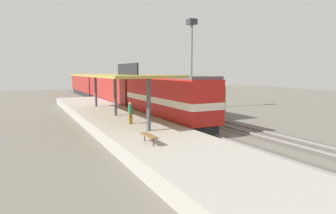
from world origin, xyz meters
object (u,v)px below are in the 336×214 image
at_px(passenger_carriage_rear, 86,84).
at_px(freight_car, 184,97).
at_px(passenger_carriage_front, 114,89).
at_px(light_mast, 192,45).
at_px(locomotive, 166,98).
at_px(person_waiting, 130,112).
at_px(platform_bench, 149,136).

distance_m(passenger_carriage_rear, freight_car, 34.49).
distance_m(passenger_carriage_front, passenger_carriage_rear, 20.80).
bearing_deg(passenger_carriage_rear, passenger_carriage_front, -90.00).
bearing_deg(light_mast, locomotive, -132.92).
distance_m(locomotive, person_waiting, 6.06).
bearing_deg(passenger_carriage_front, light_mast, -50.94).
bearing_deg(passenger_carriage_rear, locomotive, -90.00).
bearing_deg(passenger_carriage_front, freight_car, -71.03).
relative_size(locomotive, passenger_carriage_rear, 0.72).
height_order(platform_bench, person_waiting, person_waiting).
height_order(locomotive, light_mast, light_mast).
xyz_separation_m(locomotive, passenger_carriage_rear, (0.00, 38.80, -0.10)).
bearing_deg(platform_bench, person_waiting, 79.91).
bearing_deg(freight_car, light_mast, 49.66).
xyz_separation_m(light_mast, person_waiting, (-12.65, -11.98, -6.54)).
bearing_deg(platform_bench, freight_car, 54.19).
relative_size(passenger_carriage_rear, freight_car, 1.67).
bearing_deg(freight_car, locomotive, -134.88).
relative_size(passenger_carriage_front, freight_car, 1.67).
bearing_deg(locomotive, platform_bench, -120.78).
xyz_separation_m(locomotive, passenger_carriage_front, (0.00, 18.00, -0.10)).
bearing_deg(platform_bench, passenger_carriage_rear, 83.00).
distance_m(platform_bench, person_waiting, 6.60).
bearing_deg(passenger_carriage_front, person_waiting, -102.65).
bearing_deg(locomotive, person_waiting, -143.45).
xyz_separation_m(passenger_carriage_front, passenger_carriage_rear, (0.00, 20.80, 0.00)).
distance_m(locomotive, passenger_carriage_front, 18.00).
xyz_separation_m(locomotive, light_mast, (7.80, 8.39, 5.99)).
bearing_deg(passenger_carriage_rear, platform_bench, -97.00).
xyz_separation_m(passenger_carriage_rear, freight_car, (4.60, -34.18, -0.34)).
height_order(platform_bench, passenger_carriage_front, passenger_carriage_front).
bearing_deg(light_mast, passenger_carriage_front, 129.06).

